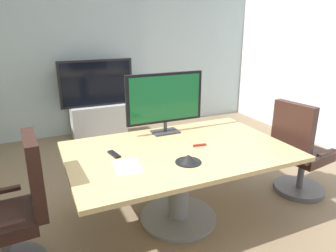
% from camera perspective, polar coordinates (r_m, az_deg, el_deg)
% --- Properties ---
extents(ground_plane, '(7.11, 7.11, 0.00)m').
position_cam_1_polar(ground_plane, '(3.25, 0.19, -16.53)').
color(ground_plane, '#7A664C').
extents(wall_back_glass_partition, '(6.11, 0.10, 2.86)m').
position_cam_1_polar(wall_back_glass_partition, '(5.57, -13.08, 13.49)').
color(wall_back_glass_partition, '#9EB2B7').
rests_on(wall_back_glass_partition, ground).
extents(conference_table, '(2.03, 1.30, 0.75)m').
position_cam_1_polar(conference_table, '(2.96, 2.00, -7.32)').
color(conference_table, tan).
rests_on(conference_table, ground).
extents(office_chair_left, '(0.61, 0.58, 1.09)m').
position_cam_1_polar(office_chair_left, '(2.70, -26.21, -15.08)').
color(office_chair_left, '#4C4C51').
rests_on(office_chair_left, ground).
extents(office_chair_right, '(0.63, 0.61, 1.09)m').
position_cam_1_polar(office_chair_right, '(3.73, 22.88, -5.26)').
color(office_chair_right, '#4C4C51').
rests_on(office_chair_right, ground).
extents(tv_monitor, '(0.84, 0.18, 0.64)m').
position_cam_1_polar(tv_monitor, '(3.22, -0.56, 4.87)').
color(tv_monitor, '#333338').
rests_on(tv_monitor, conference_table).
extents(wall_display_unit, '(1.20, 0.36, 1.31)m').
position_cam_1_polar(wall_display_unit, '(5.37, -12.69, 2.61)').
color(wall_display_unit, '#B7BABC').
rests_on(wall_display_unit, ground).
extents(conference_phone, '(0.22, 0.22, 0.07)m').
position_cam_1_polar(conference_phone, '(2.61, 3.76, -6.09)').
color(conference_phone, black).
rests_on(conference_phone, conference_table).
extents(remote_control, '(0.08, 0.18, 0.02)m').
position_cam_1_polar(remote_control, '(2.79, -9.90, -5.13)').
color(remote_control, black).
rests_on(remote_control, conference_table).
extents(whiteboard_marker, '(0.13, 0.04, 0.02)m').
position_cam_1_polar(whiteboard_marker, '(2.96, 5.83, -3.53)').
color(whiteboard_marker, red).
rests_on(whiteboard_marker, conference_table).
extents(paper_notepad, '(0.25, 0.32, 0.01)m').
position_cam_1_polar(paper_notepad, '(2.56, -7.42, -7.44)').
color(paper_notepad, white).
rests_on(paper_notepad, conference_table).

